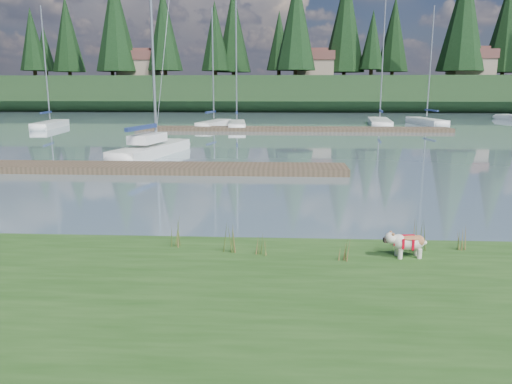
{
  "coord_description": "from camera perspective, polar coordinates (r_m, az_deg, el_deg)",
  "views": [
    {
      "loc": [
        1.32,
        -11.81,
        3.51
      ],
      "look_at": [
        0.7,
        -0.5,
        1.14
      ],
      "focal_mm": 35.0,
      "sensor_mm": 36.0,
      "label": 1
    }
  ],
  "objects": [
    {
      "name": "weed_3",
      "position": [
        10.28,
        -9.33,
        -4.75
      ],
      "size": [
        0.17,
        0.14,
        0.61
      ],
      "color": "#475B23",
      "rests_on": "bank"
    },
    {
      "name": "dock_near",
      "position": [
        21.74,
        -11.06,
        2.71
      ],
      "size": [
        16.0,
        2.0,
        0.3
      ],
      "primitive_type": "cube",
      "color": "#4C3D2C",
      "rests_on": "ground"
    },
    {
      "name": "house_2",
      "position": [
        85.83,
        23.36,
        13.43
      ],
      "size": [
        6.3,
        5.3,
        4.65
      ],
      "color": "gray",
      "rests_on": "ridge"
    },
    {
      "name": "house_0",
      "position": [
        85.15,
        -13.13,
        14.09
      ],
      "size": [
        6.3,
        5.3,
        4.65
      ],
      "color": "gray",
      "rests_on": "ridge"
    },
    {
      "name": "conifer_4",
      "position": [
        78.41,
        4.62,
        18.81
      ],
      "size": [
        6.16,
        6.16,
        15.1
      ],
      "color": "#382619",
      "rests_on": "ridge"
    },
    {
      "name": "weed_2",
      "position": [
        10.36,
        18.12,
        -4.73
      ],
      "size": [
        0.17,
        0.14,
        0.76
      ],
      "color": "#475B23",
      "rests_on": "bank"
    },
    {
      "name": "ground",
      "position": [
        41.98,
        1.36,
        7.02
      ],
      "size": [
        200.0,
        200.0,
        0.0
      ],
      "primitive_type": "plane",
      "color": "gray",
      "rests_on": "ground"
    },
    {
      "name": "conifer_5",
      "position": [
        83.26,
        13.17,
        16.57
      ],
      "size": [
        3.96,
        3.96,
        10.35
      ],
      "color": "#382619",
      "rests_on": "ridge"
    },
    {
      "name": "bulldog",
      "position": [
        9.93,
        16.93,
        -5.44
      ],
      "size": [
        0.82,
        0.4,
        0.49
      ],
      "rotation": [
        0.0,
        0.0,
        3.25
      ],
      "color": "silver",
      "rests_on": "bank"
    },
    {
      "name": "conifer_6",
      "position": [
        84.8,
        22.65,
        18.06
      ],
      "size": [
        7.04,
        7.04,
        17.0
      ],
      "color": "#382619",
      "rests_on": "ridge"
    },
    {
      "name": "sailboat_bg_2",
      "position": [
        45.26,
        -2.22,
        7.79
      ],
      "size": [
        2.11,
        7.28,
        10.86
      ],
      "rotation": [
        0.0,
        0.0,
        1.67
      ],
      "color": "white",
      "rests_on": "ground"
    },
    {
      "name": "conifer_1",
      "position": [
        92.87,
        -24.21,
        15.63
      ],
      "size": [
        4.4,
        4.4,
        11.3
      ],
      "color": "#382619",
      "rests_on": "ridge"
    },
    {
      "name": "conifer_3",
      "position": [
        84.97,
        -4.72,
        17.34
      ],
      "size": [
        4.84,
        4.84,
        12.25
      ],
      "color": "#382619",
      "rests_on": "ridge"
    },
    {
      "name": "weed_0",
      "position": [
        9.76,
        -3.05,
        -5.44
      ],
      "size": [
        0.17,
        0.14,
        0.65
      ],
      "color": "#475B23",
      "rests_on": "bank"
    },
    {
      "name": "dock_far",
      "position": [
        41.95,
        4.12,
        7.2
      ],
      "size": [
        26.0,
        2.2,
        0.3
      ],
      "primitive_type": "cube",
      "color": "#4C3D2C",
      "rests_on": "ground"
    },
    {
      "name": "sailboat_bg_1",
      "position": [
        46.51,
        -4.58,
        7.87
      ],
      "size": [
        2.69,
        7.09,
        10.49
      ],
      "rotation": [
        0.0,
        0.0,
        1.37
      ],
      "color": "white",
      "rests_on": "ground"
    },
    {
      "name": "sailboat_main",
      "position": [
        27.44,
        -11.34,
        5.13
      ],
      "size": [
        3.02,
        7.89,
        11.25
      ],
      "rotation": [
        0.0,
        0.0,
        1.37
      ],
      "color": "white",
      "rests_on": "ground"
    },
    {
      "name": "sailboat_bg_4",
      "position": [
        52.54,
        18.6,
        7.74
      ],
      "size": [
        2.65,
        7.7,
        11.19
      ],
      "rotation": [
        0.0,
        0.0,
        1.73
      ],
      "color": "white",
      "rests_on": "ground"
    },
    {
      "name": "mud_lip",
      "position": [
        10.85,
        -4.03,
        -6.7
      ],
      "size": [
        60.0,
        0.5,
        0.14
      ],
      "primitive_type": "cube",
      "color": "#33281C",
      "rests_on": "ground"
    },
    {
      "name": "weed_5",
      "position": [
        10.72,
        22.54,
        -5.01
      ],
      "size": [
        0.17,
        0.14,
        0.54
      ],
      "color": "#475B23",
      "rests_on": "bank"
    },
    {
      "name": "weed_4",
      "position": [
        9.43,
        10.0,
        -6.78
      ],
      "size": [
        0.17,
        0.14,
        0.44
      ],
      "color": "#475B23",
      "rests_on": "bank"
    },
    {
      "name": "sailboat_bg_3",
      "position": [
        50.36,
        13.87,
        7.85
      ],
      "size": [
        2.88,
        9.41,
        13.46
      ],
      "rotation": [
        0.0,
        0.0,
        1.45
      ],
      "color": "white",
      "rests_on": "ground"
    },
    {
      "name": "bank",
      "position": [
        6.83,
        -8.84,
        -17.6
      ],
      "size": [
        60.0,
        9.0,
        0.35
      ],
      "primitive_type": "cube",
      "color": "#2B501D",
      "rests_on": "ground"
    },
    {
      "name": "ridge",
      "position": [
        84.82,
        2.32,
        11.13
      ],
      "size": [
        200.0,
        20.0,
        5.0
      ],
      "primitive_type": "cube",
      "color": "black",
      "rests_on": "ground"
    },
    {
      "name": "house_1",
      "position": [
        83.03,
        6.6,
        14.38
      ],
      "size": [
        6.3,
        5.3,
        4.65
      ],
      "color": "gray",
      "rests_on": "ridge"
    },
    {
      "name": "weed_1",
      "position": [
        9.64,
        0.54,
        -6.18
      ],
      "size": [
        0.17,
        0.14,
        0.44
      ],
      "color": "#475B23",
      "rests_on": "bank"
    },
    {
      "name": "sailboat_bg_0",
      "position": [
        49.23,
        -22.22,
        7.25
      ],
      "size": [
        2.27,
        7.32,
        10.53
      ],
      "rotation": [
        0.0,
        0.0,
        1.69
      ],
      "color": "white",
      "rests_on": "ground"
    },
    {
      "name": "conifer_2",
      "position": [
        84.63,
        -15.79,
        18.21
      ],
      "size": [
        6.6,
        6.6,
        16.05
      ],
      "color": "#382619",
      "rests_on": "ridge"
    }
  ]
}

